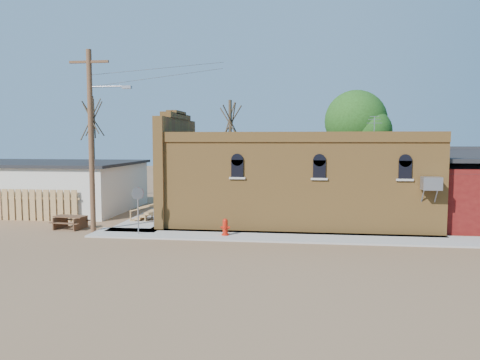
# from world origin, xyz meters

# --- Properties ---
(ground) EXTENTS (120.00, 120.00, 0.00)m
(ground) POSITION_xyz_m (0.00, 0.00, 0.00)
(ground) COLOR brown
(ground) RESTS_ON ground
(sidewalk_south) EXTENTS (19.00, 2.20, 0.08)m
(sidewalk_south) POSITION_xyz_m (1.50, 0.90, 0.04)
(sidewalk_south) COLOR #9E9991
(sidewalk_south) RESTS_ON ground
(sidewalk_west) EXTENTS (2.60, 10.00, 0.08)m
(sidewalk_west) POSITION_xyz_m (-6.30, 6.00, 0.04)
(sidewalk_west) COLOR #9E9991
(sidewalk_west) RESTS_ON ground
(brick_bar) EXTENTS (16.40, 7.97, 6.30)m
(brick_bar) POSITION_xyz_m (1.64, 5.49, 2.34)
(brick_bar) COLOR #A56F32
(brick_bar) RESTS_ON ground
(red_shed) EXTENTS (5.40, 6.40, 4.30)m
(red_shed) POSITION_xyz_m (11.50, 5.50, 2.27)
(red_shed) COLOR #520E0E
(red_shed) RESTS_ON ground
(wood_fence) EXTENTS (5.20, 0.10, 1.80)m
(wood_fence) POSITION_xyz_m (-12.80, 3.80, 0.90)
(wood_fence) COLOR #9C6F46
(wood_fence) RESTS_ON ground
(utility_pole) EXTENTS (3.12, 0.26, 9.00)m
(utility_pole) POSITION_xyz_m (-8.14, 1.20, 4.77)
(utility_pole) COLOR #533121
(utility_pole) RESTS_ON ground
(tree_bare_near) EXTENTS (2.80, 2.80, 7.65)m
(tree_bare_near) POSITION_xyz_m (-3.00, 13.00, 5.96)
(tree_bare_near) COLOR #4D3B2C
(tree_bare_near) RESTS_ON ground
(tree_bare_far) EXTENTS (2.80, 2.80, 8.16)m
(tree_bare_far) POSITION_xyz_m (-14.00, 14.00, 6.36)
(tree_bare_far) COLOR #4D3B2C
(tree_bare_far) RESTS_ON ground
(tree_leafy) EXTENTS (4.40, 4.40, 8.15)m
(tree_leafy) POSITION_xyz_m (6.00, 13.50, 5.93)
(tree_leafy) COLOR #4D3B2C
(tree_leafy) RESTS_ON ground
(fire_hydrant) EXTENTS (0.46, 0.44, 0.80)m
(fire_hydrant) POSITION_xyz_m (-1.42, 0.80, 0.47)
(fire_hydrant) COLOR #B61A0A
(fire_hydrant) RESTS_ON sidewalk_south
(stop_sign) EXTENTS (0.49, 0.44, 2.26)m
(stop_sign) POSITION_xyz_m (-5.65, 0.62, 1.81)
(stop_sign) COLOR gray
(stop_sign) RESTS_ON sidewalk_south
(trash_barrel) EXTENTS (0.59, 0.59, 0.83)m
(trash_barrel) POSITION_xyz_m (-5.30, 2.80, 0.49)
(trash_barrel) COLOR navy
(trash_barrel) RESTS_ON sidewalk_west
(picnic_table) EXTENTS (1.75, 1.40, 0.67)m
(picnic_table) POSITION_xyz_m (-9.73, 1.81, 0.44)
(picnic_table) COLOR #523421
(picnic_table) RESTS_ON ground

